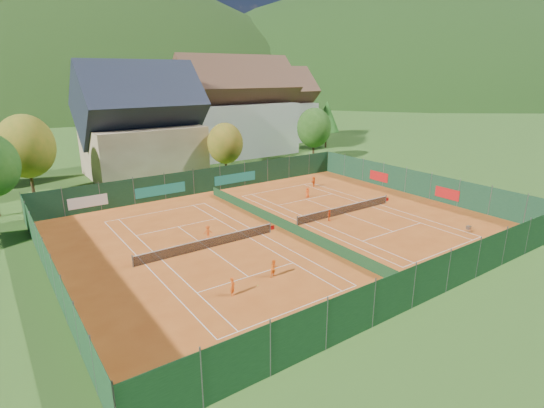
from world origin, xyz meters
The scene contains 32 objects.
ground centered at (0.00, 0.00, -0.02)m, with size 600.00×600.00×0.00m, color #2C571B.
clay_pad centered at (0.00, 0.00, 0.01)m, with size 40.00×32.00×0.01m, color #B4511A.
court_markings_left centered at (-8.00, 0.00, 0.01)m, with size 11.03×23.83×0.00m.
court_markings_right centered at (8.00, 0.00, 0.01)m, with size 11.03×23.83×0.00m.
tennis_net_left centered at (-7.85, 0.00, 0.51)m, with size 13.30×0.10×1.02m.
tennis_net_right centered at (8.15, 0.00, 0.51)m, with size 13.30×0.10×1.02m.
court_divider centered at (0.00, 0.00, 0.50)m, with size 0.03×28.80×1.00m.
fence_north centered at (-0.46, 15.99, 1.47)m, with size 40.00×0.10×3.00m.
fence_south centered at (0.00, -16.00, 1.50)m, with size 40.00×0.04×3.00m.
fence_west centered at (-20.00, 0.00, 1.50)m, with size 0.04×32.00×3.00m.
fence_east centered at (20.00, 0.05, 1.48)m, with size 0.09×32.00×3.00m.
chalet centered at (-3.00, 30.00, 6.62)m, with size 16.20×12.00×16.00m.
hotel_block_a centered at (16.00, 36.00, 7.38)m, with size 21.60×11.00×17.25m.
hotel_block_b centered at (30.00, 44.00, 6.62)m, with size 17.28×10.00×15.50m.
tree_west_mid centered at (-18.00, 26.00, 6.07)m, with size 6.44×6.44×9.78m.
tree_center centered at (6.00, 22.00, 4.72)m, with size 5.01×5.01×7.60m.
tree_east_front centered at (24.00, 24.00, 5.39)m, with size 5.72×5.72×8.69m.
tree_east_mid centered at (34.00, 32.00, 6.06)m, with size 5.04×5.04×9.00m.
tree_east_back centered at (26.00, 40.00, 6.74)m, with size 7.15×7.15×10.86m.
mountain_backdrop centered at (28.54, 233.48, -39.64)m, with size 820.00×530.00×242.00m.
ball_hopper centered at (13.34, -10.66, 0.56)m, with size 0.34×0.34×0.80m.
loose_ball_0 centered at (-8.21, -7.95, 0.03)m, with size 0.07×0.07×0.07m, color #CCD833.
loose_ball_1 centered at (3.03, -10.39, 0.03)m, with size 0.07×0.07×0.07m, color #CCD833.
loose_ball_2 centered at (-0.87, 4.14, 0.03)m, with size 0.07×0.07×0.07m, color #CCD833.
loose_ball_3 centered at (-3.44, 5.99, 0.03)m, with size 0.07×0.07×0.07m, color #CCD833.
loose_ball_4 centered at (9.03, -2.83, 0.03)m, with size 0.07×0.07×0.07m, color #CCD833.
player_left_near centered at (-10.28, -8.08, 0.66)m, with size 0.48×0.32×1.32m, color #E85814.
player_left_mid centered at (-6.45, -7.46, 0.68)m, with size 0.66×0.51×1.35m, color orange.
player_left_far centered at (-6.98, 2.06, 0.61)m, with size 0.79×0.45×1.22m, color #D04912.
player_right_near centered at (5.10, -0.72, 0.60)m, with size 0.70×0.29×1.19m, color #DF4613.
player_right_far_a centered at (8.67, 7.00, 0.60)m, with size 0.59×0.38×1.20m, color #FD5616.
player_right_far_b centered at (12.44, 10.31, 0.70)m, with size 1.29×0.41×1.39m, color orange.
Camera 1 is at (-22.64, -30.29, 14.33)m, focal length 28.00 mm.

